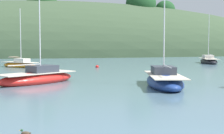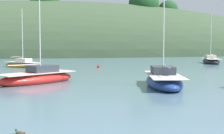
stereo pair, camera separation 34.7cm
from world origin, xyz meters
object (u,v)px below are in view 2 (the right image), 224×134
sailboat_teal_outer (38,78)px  mooring_buoy_outer (99,67)px  sailboat_blue_center (211,61)px  sailboat_white_near (22,64)px  sailboat_navy_dinghy (164,81)px  duck_lone_left (20,133)px

sailboat_teal_outer → mooring_buoy_outer: (7.60, 15.81, -0.30)m
sailboat_blue_center → sailboat_teal_outer: sailboat_teal_outer is taller
sailboat_white_near → sailboat_navy_dinghy: bearing=-62.2°
sailboat_white_near → mooring_buoy_outer: 10.74m
mooring_buoy_outer → duck_lone_left: mooring_buoy_outer is taller
sailboat_blue_center → mooring_buoy_outer: bearing=-164.4°
sailboat_teal_outer → sailboat_navy_dinghy: size_ratio=0.87×
sailboat_blue_center → sailboat_white_near: sailboat_blue_center is taller
sailboat_navy_dinghy → duck_lone_left: 14.51m
sailboat_blue_center → mooring_buoy_outer: 20.48m
sailboat_blue_center → sailboat_white_near: size_ratio=1.02×
sailboat_blue_center → sailboat_teal_outer: size_ratio=0.87×
sailboat_teal_outer → sailboat_white_near: size_ratio=1.18×
sailboat_teal_outer → sailboat_navy_dinghy: (9.36, -4.11, 0.02)m
sailboat_white_near → duck_lone_left: (2.58, -33.83, -0.32)m
duck_lone_left → sailboat_teal_outer: bearing=89.5°
sailboat_white_near → duck_lone_left: sailboat_white_near is taller
sailboat_teal_outer → mooring_buoy_outer: 17.55m
sailboat_navy_dinghy → sailboat_teal_outer: bearing=156.3°
sailboat_white_near → mooring_buoy_outer: size_ratio=15.24×
sailboat_navy_dinghy → duck_lone_left: size_ratio=26.93×
mooring_buoy_outer → sailboat_blue_center: bearing=15.6°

